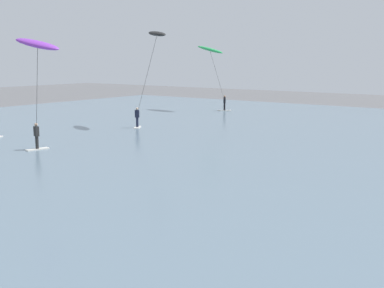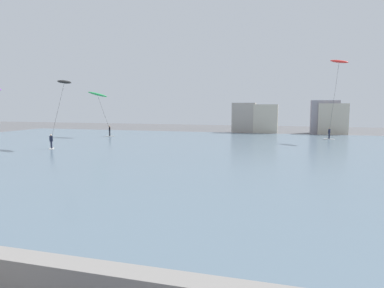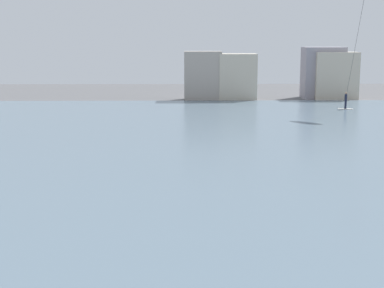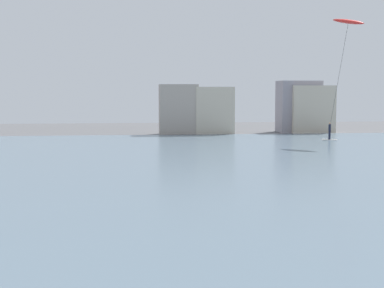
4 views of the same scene
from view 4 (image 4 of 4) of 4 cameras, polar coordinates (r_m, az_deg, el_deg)
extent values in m
cube|color=slate|center=(33.17, 2.47, -2.65)|extent=(84.00, 52.00, 0.10)
cube|color=#A89E93|center=(60.24, -1.39, 3.52)|extent=(4.09, 2.44, 5.35)
cube|color=beige|center=(60.83, 2.20, 3.41)|extent=(4.13, 2.86, 5.07)
cube|color=gray|center=(64.44, 10.74, 3.74)|extent=(4.55, 3.17, 5.76)
cube|color=beige|center=(63.97, 11.99, 3.47)|extent=(4.78, 2.60, 5.24)
cube|color=silver|center=(54.08, 13.74, 0.44)|extent=(1.46, 0.92, 0.06)
cylinder|color=#191E33|center=(54.04, 13.75, 0.88)|extent=(0.20, 0.20, 0.78)
cube|color=#191E33|center=(53.99, 13.77, 1.61)|extent=(0.33, 0.40, 0.60)
sphere|color=tan|center=(53.97, 13.78, 2.05)|extent=(0.20, 0.20, 0.20)
cylinder|color=#333333|center=(52.79, 14.63, 6.53)|extent=(0.55, 2.57, 9.36)
ellipsoid|color=red|center=(52.02, 15.54, 11.86)|extent=(2.66, 3.06, 0.94)
camera|label=1|loc=(13.81, 74.87, 4.80)|focal=44.91mm
camera|label=2|loc=(12.81, 89.69, 1.24)|focal=31.82mm
camera|label=3|loc=(6.23, 145.59, 17.90)|focal=54.97mm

